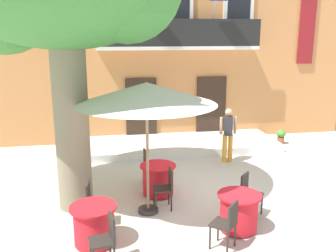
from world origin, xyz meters
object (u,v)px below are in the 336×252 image
(pedestrian_near_entrance, at_px, (228,132))
(cafe_chair_front_1, at_px, (166,186))
(cafe_chair_middle_0, at_px, (227,222))
(cafe_umbrella, at_px, (147,94))
(cafe_table_near_tree, at_px, (94,224))
(cafe_chair_middle_1, at_px, (249,191))
(cafe_table_middle, at_px, (239,212))
(cafe_chair_front_0, at_px, (149,164))
(ground_planter_right, at_px, (281,136))
(cafe_table_front, at_px, (158,179))
(cafe_chair_near_tree_1, at_px, (94,200))
(cafe_chair_near_tree_0, at_px, (106,237))
(ground_planter_left, at_px, (77,143))

(pedestrian_near_entrance, bearing_deg, cafe_chair_front_1, -130.58)
(cafe_chair_middle_0, distance_m, cafe_umbrella, 2.94)
(cafe_table_near_tree, xyz_separation_m, cafe_chair_middle_1, (3.25, 0.63, 0.14))
(cafe_table_middle, relative_size, cafe_umbrella, 0.30)
(cafe_table_middle, bearing_deg, cafe_chair_middle_1, 53.67)
(cafe_chair_front_0, relative_size, ground_planter_right, 1.79)
(cafe_table_middle, height_order, cafe_chair_middle_0, cafe_chair_middle_0)
(cafe_table_front, relative_size, pedestrian_near_entrance, 0.52)
(cafe_chair_near_tree_1, bearing_deg, pedestrian_near_entrance, 39.40)
(cafe_chair_middle_0, xyz_separation_m, ground_planter_right, (4.08, 6.10, -0.24))
(cafe_chair_middle_0, distance_m, cafe_chair_front_1, 1.97)
(cafe_table_near_tree, xyz_separation_m, cafe_table_front, (1.48, 1.97, 0.00))
(cafe_chair_near_tree_1, xyz_separation_m, cafe_chair_front_0, (1.38, 1.96, 0.00))
(cafe_chair_middle_1, relative_size, cafe_chair_front_0, 1.00)
(cafe_table_near_tree, relative_size, cafe_chair_middle_1, 0.95)
(cafe_table_front, bearing_deg, cafe_umbrella, -112.01)
(cafe_chair_near_tree_0, xyz_separation_m, cafe_chair_middle_1, (3.03, 1.35, 0.00))
(cafe_chair_near_tree_0, distance_m, cafe_chair_middle_1, 3.32)
(cafe_table_front, distance_m, cafe_chair_front_0, 0.77)
(cafe_chair_near_tree_1, distance_m, cafe_chair_middle_0, 2.71)
(cafe_table_middle, bearing_deg, cafe_chair_near_tree_0, -163.93)
(cafe_table_front, height_order, ground_planter_left, cafe_table_front)
(cafe_table_middle, bearing_deg, ground_planter_right, 56.56)
(cafe_chair_middle_0, relative_size, cafe_chair_middle_1, 1.00)
(cafe_chair_near_tree_1, bearing_deg, ground_planter_left, 97.41)
(cafe_chair_near_tree_0, height_order, cafe_chair_near_tree_1, same)
(cafe_chair_middle_0, bearing_deg, ground_planter_right, 56.23)
(cafe_chair_near_tree_1, distance_m, ground_planter_right, 8.01)
(cafe_chair_near_tree_0, xyz_separation_m, cafe_chair_front_1, (1.33, 1.94, 0.00))
(cafe_chair_near_tree_0, xyz_separation_m, cafe_chair_front_0, (1.15, 3.44, 0.00))
(ground_planter_right, bearing_deg, ground_planter_left, 179.37)
(cafe_table_near_tree, distance_m, cafe_table_middle, 2.80)
(cafe_table_middle, bearing_deg, cafe_table_near_tree, -179.54)
(cafe_chair_near_tree_1, relative_size, pedestrian_near_entrance, 0.55)
(cafe_table_front, xyz_separation_m, cafe_chair_front_1, (0.07, -0.75, 0.14))
(cafe_chair_near_tree_1, distance_m, cafe_chair_middle_1, 3.26)
(ground_planter_left, relative_size, ground_planter_right, 1.28)
(cafe_umbrella, distance_m, pedestrian_near_entrance, 4.32)
(cafe_chair_middle_1, xyz_separation_m, cafe_umbrella, (-2.11, 0.48, 2.08))
(cafe_chair_near_tree_0, bearing_deg, cafe_table_near_tree, 106.55)
(cafe_umbrella, bearing_deg, cafe_chair_front_1, 14.76)
(cafe_chair_middle_0, bearing_deg, cafe_chair_near_tree_0, -176.23)
(cafe_chair_near_tree_0, distance_m, ground_planter_right, 8.81)
(cafe_table_middle, xyz_separation_m, cafe_chair_middle_1, (0.45, 0.61, 0.14))
(cafe_table_front, distance_m, ground_planter_left, 4.20)
(pedestrian_near_entrance, bearing_deg, cafe_chair_middle_1, -101.18)
(cafe_table_front, bearing_deg, cafe_chair_front_0, 98.92)
(cafe_table_middle, height_order, pedestrian_near_entrance, pedestrian_near_entrance)
(cafe_table_front, bearing_deg, cafe_chair_front_1, -85.01)
(ground_planter_left, height_order, pedestrian_near_entrance, pedestrian_near_entrance)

